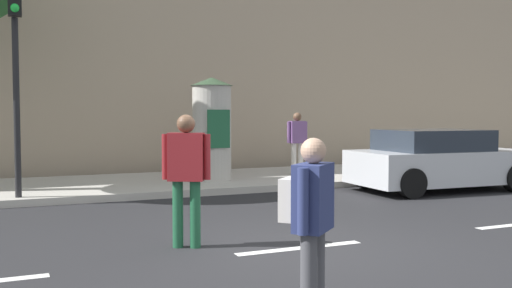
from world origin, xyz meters
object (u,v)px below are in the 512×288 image
Objects in this scene: traffic_light at (15,49)px; pedestrian_in_dark_shirt at (186,169)px; pedestrian_with_bag at (297,138)px; pedestrian_with_backpack at (310,214)px; pedestrian_in_red_top at (216,141)px; parked_car_silver at (438,161)px; poster_column at (212,128)px.

traffic_light is 2.39× the size of pedestrian_in_dark_shirt.
traffic_light is at bearing -166.41° from pedestrian_with_bag.
pedestrian_with_backpack is 1.05× the size of pedestrian_in_red_top.
pedestrian_in_dark_shirt is 3.06m from pedestrian_with_backpack.
pedestrian_in_red_top reaches higher than pedestrian_with_backpack.
parked_car_silver is at bearing -9.57° from traffic_light.
traffic_light is 2.81× the size of pedestrian_in_red_top.
pedestrian_with_bag is at bearing 62.53° from pedestrian_with_backpack.
pedestrian_in_red_top is 5.80m from parked_car_silver.
traffic_light is 9.29m from parked_car_silver.
poster_column is (4.37, 1.27, -1.56)m from traffic_light.
pedestrian_in_dark_shirt reaches higher than pedestrian_with_backpack.
parked_car_silver is (3.85, -4.33, -0.34)m from pedestrian_in_red_top.
pedestrian_in_red_top is (3.10, 7.42, -0.02)m from pedestrian_in_dark_shirt.
pedestrian_in_red_top is at bearing 29.32° from traffic_light.
pedestrian_in_dark_shirt is 8.00m from pedestrian_with_bag.
traffic_light is 8.18m from pedestrian_with_backpack.
traffic_light is 2.55× the size of pedestrian_with_bag.
pedestrian_with_bag is 0.40× the size of parked_car_silver.
parked_car_silver is at bearing 42.08° from pedestrian_with_backpack.
pedestrian_in_red_top is 0.91× the size of pedestrian_with_bag.
parked_car_silver is (1.96, -3.17, -0.43)m from pedestrian_with_bag.
traffic_light is at bearing 170.43° from parked_car_silver.
parked_car_silver is at bearing -31.57° from poster_column.
poster_column is 9.23m from pedestrian_with_backpack.
poster_column is 1.67× the size of pedestrian_in_red_top.
traffic_light reaches higher than pedestrian_with_bag.
poster_column is at bearing 16.25° from traffic_light.
pedestrian_with_bag is (4.98, 6.26, 0.07)m from pedestrian_in_dark_shirt.
poster_column is 1.59× the size of pedestrian_with_backpack.
poster_column reaches higher than pedestrian_in_red_top.
traffic_light is 1.02× the size of parked_car_silver.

